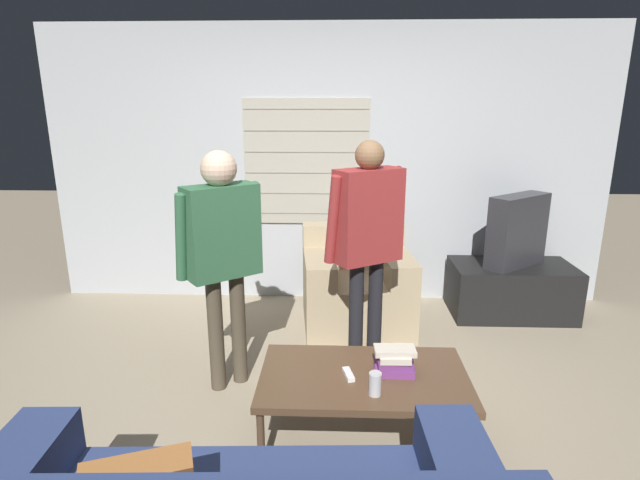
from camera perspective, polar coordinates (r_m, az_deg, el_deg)
The scene contains 11 objects.
ground_plane at distance 3.23m, azimuth -0.05°, elevation -19.77°, with size 16.00×16.00×0.00m, color gray.
wall_back at distance 4.70m, azimuth 0.81°, elevation 8.27°, with size 5.20×0.08×2.55m.
armchair_beige at distance 4.30m, azimuth 4.14°, elevation -5.36°, with size 0.96×0.89×0.84m.
coffee_table at distance 2.88m, azimuth 5.03°, elevation -15.67°, with size 1.15×0.67×0.41m.
tv_stand at distance 4.84m, azimuth 20.99°, elevation -5.32°, with size 1.06×0.57×0.47m.
tv at distance 4.68m, azimuth 21.60°, elevation 1.01°, with size 0.61×0.54×0.63m.
person_left_standing at distance 3.23m, azimuth -11.14°, elevation -0.19°, with size 0.54×0.81×1.59m.
person_right_standing at distance 3.34m, azimuth 5.37°, elevation 1.12°, with size 0.55×0.85×1.63m.
book_stack at distance 2.87m, azimuth 8.48°, elevation -13.49°, with size 0.23×0.19×0.15m.
soda_can at distance 2.66m, azimuth 6.32°, elevation -16.00°, with size 0.07×0.07×0.13m.
spare_remote at distance 2.83m, azimuth 3.27°, elevation -15.08°, with size 0.07×0.14×0.02m.
Camera 1 is at (0.10, -2.64, 1.86)m, focal length 28.00 mm.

